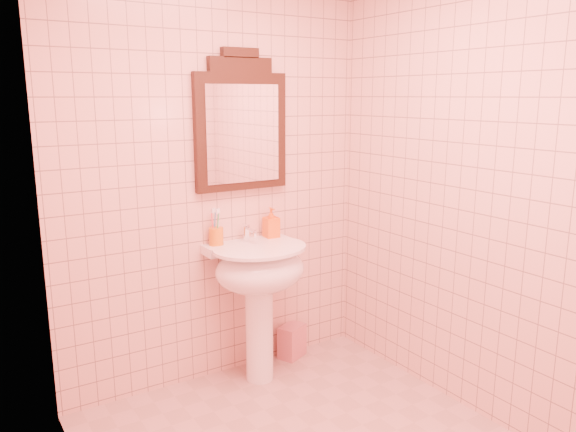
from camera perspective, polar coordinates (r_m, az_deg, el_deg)
back_wall at (r=3.41m, az=-7.29°, el=3.67°), size 2.00×0.02×2.50m
pedestal_sink at (r=3.42m, az=-2.92°, el=-6.37°), size 0.58×0.58×0.86m
faucet at (r=3.46m, az=-4.09°, el=-1.70°), size 0.04×0.16×0.11m
mirror at (r=3.42m, az=-4.78°, el=9.14°), size 0.60×0.06×0.84m
toothbrush_cup at (r=3.40m, az=-7.31°, el=-2.03°), size 0.09×0.09×0.20m
soap_dispenser at (r=3.55m, az=-1.72°, el=-0.67°), size 0.09×0.09×0.19m
towel at (r=3.91m, az=0.41°, el=-12.59°), size 0.21×0.18×0.22m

